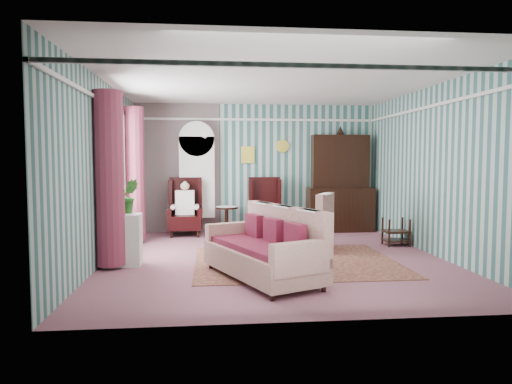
{
  "coord_description": "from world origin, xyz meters",
  "views": [
    {
      "loc": [
        -1.04,
        -7.42,
        1.63
      ],
      "look_at": [
        -0.25,
        0.6,
        1.06
      ],
      "focal_mm": 32.0,
      "sensor_mm": 36.0,
      "label": 1
    }
  ],
  "objects": [
    {
      "name": "floor",
      "position": [
        0.0,
        0.0,
        0.0
      ],
      "size": [
        6.0,
        6.0,
        0.0
      ],
      "primitive_type": "plane",
      "color": "#804A56",
      "rests_on": "ground"
    },
    {
      "name": "room_shell",
      "position": [
        -0.62,
        0.18,
        2.01
      ],
      "size": [
        5.53,
        6.02,
        2.91
      ],
      "color": "#335D5A",
      "rests_on": "ground"
    },
    {
      "name": "bookcase",
      "position": [
        -1.35,
        2.84,
        1.12
      ],
      "size": [
        0.8,
        0.28,
        2.24
      ],
      "primitive_type": "cube",
      "color": "white",
      "rests_on": "floor"
    },
    {
      "name": "dresser_hutch",
      "position": [
        1.9,
        2.72,
        1.18
      ],
      "size": [
        1.5,
        0.56,
        2.36
      ],
      "primitive_type": "cube",
      "color": "black",
      "rests_on": "floor"
    },
    {
      "name": "wingback_left",
      "position": [
        -1.6,
        2.45,
        0.62
      ],
      "size": [
        0.76,
        0.8,
        1.25
      ],
      "primitive_type": "cube",
      "color": "black",
      "rests_on": "floor"
    },
    {
      "name": "wingback_right",
      "position": [
        0.15,
        2.45,
        0.62
      ],
      "size": [
        0.76,
        0.8,
        1.25
      ],
      "primitive_type": "cube",
      "color": "black",
      "rests_on": "floor"
    },
    {
      "name": "seated_woman",
      "position": [
        -1.6,
        2.45,
        0.59
      ],
      "size": [
        0.44,
        0.4,
        1.18
      ],
      "primitive_type": null,
      "color": "white",
      "rests_on": "floor"
    },
    {
      "name": "round_side_table",
      "position": [
        -0.7,
        2.6,
        0.3
      ],
      "size": [
        0.5,
        0.5,
        0.6
      ],
      "primitive_type": "cylinder",
      "color": "black",
      "rests_on": "floor"
    },
    {
      "name": "nest_table",
      "position": [
        2.47,
        0.9,
        0.27
      ],
      "size": [
        0.45,
        0.38,
        0.54
      ],
      "primitive_type": "cube",
      "color": "black",
      "rests_on": "floor"
    },
    {
      "name": "plant_stand",
      "position": [
        -2.4,
        -0.3,
        0.4
      ],
      "size": [
        0.55,
        0.35,
        0.8
      ],
      "primitive_type": "cube",
      "color": "white",
      "rests_on": "floor"
    },
    {
      "name": "rug",
      "position": [
        0.3,
        -0.3,
        0.01
      ],
      "size": [
        3.2,
        2.6,
        0.01
      ],
      "primitive_type": "cube",
      "color": "#531B1F",
      "rests_on": "floor"
    },
    {
      "name": "sofa",
      "position": [
        -0.36,
        -1.32,
        0.47
      ],
      "size": [
        1.68,
        2.22,
        0.93
      ],
      "primitive_type": "cube",
      "rotation": [
        0.0,
        0.0,
        1.98
      ],
      "color": "beige",
      "rests_on": "floor"
    },
    {
      "name": "floral_armchair",
      "position": [
        0.7,
        0.64,
        0.47
      ],
      "size": [
        1.11,
        1.13,
        0.94
      ],
      "primitive_type": "cube",
      "rotation": [
        0.0,
        0.0,
        1.05
      ],
      "color": "beige",
      "rests_on": "floor"
    },
    {
      "name": "coffee_table",
      "position": [
        -0.39,
        -0.33,
        0.22
      ],
      "size": [
        0.98,
        0.73,
        0.45
      ],
      "primitive_type": "cube",
      "rotation": [
        0.0,
        0.0,
        -0.29
      ],
      "color": "black",
      "rests_on": "floor"
    },
    {
      "name": "potted_plant_a",
      "position": [
        -2.47,
        -0.41,
        1.0
      ],
      "size": [
        0.36,
        0.32,
        0.39
      ],
      "primitive_type": "imported",
      "rotation": [
        0.0,
        0.0,
        0.03
      ],
      "color": "#27551A",
      "rests_on": "plant_stand"
    },
    {
      "name": "potted_plant_b",
      "position": [
        -2.32,
        -0.15,
        1.07
      ],
      "size": [
        0.36,
        0.32,
        0.53
      ],
      "primitive_type": "imported",
      "rotation": [
        0.0,
        0.0,
        0.33
      ],
      "color": "#1F4C18",
      "rests_on": "plant_stand"
    },
    {
      "name": "potted_plant_c",
      "position": [
        -2.46,
        -0.22,
        0.99
      ],
      "size": [
        0.27,
        0.27,
        0.38
      ],
      "primitive_type": "imported",
      "rotation": [
        0.0,
        0.0,
        0.31
      ],
      "color": "#1C4E18",
      "rests_on": "plant_stand"
    }
  ]
}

